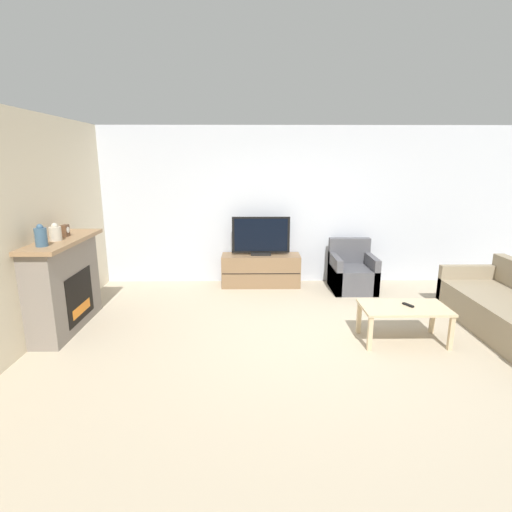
# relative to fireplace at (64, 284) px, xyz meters

# --- Properties ---
(ground_plane) EXTENTS (24.00, 24.00, 0.00)m
(ground_plane) POSITION_rel_fireplace_xyz_m (3.15, -0.46, -0.60)
(ground_plane) COLOR tan
(wall_back) EXTENTS (12.00, 0.06, 2.70)m
(wall_back) POSITION_rel_fireplace_xyz_m (3.15, 2.06, 0.75)
(wall_back) COLOR silver
(wall_back) RESTS_ON ground
(wall_left) EXTENTS (0.06, 12.00, 2.70)m
(wall_left) POSITION_rel_fireplace_xyz_m (-0.21, -0.46, 0.75)
(wall_left) COLOR beige
(wall_left) RESTS_ON ground
(fireplace) EXTENTS (0.48, 1.49, 1.18)m
(fireplace) POSITION_rel_fireplace_xyz_m (0.00, 0.00, 0.00)
(fireplace) COLOR slate
(fireplace) RESTS_ON ground
(mantel_vase_left) EXTENTS (0.13, 0.13, 0.26)m
(mantel_vase_left) POSITION_rel_fireplace_xyz_m (0.02, -0.45, 0.70)
(mantel_vase_left) COLOR #385670
(mantel_vase_left) RESTS_ON fireplace
(mantel_vase_centre_left) EXTENTS (0.14, 0.14, 0.22)m
(mantel_vase_centre_left) POSITION_rel_fireplace_xyz_m (0.02, -0.11, 0.68)
(mantel_vase_centre_left) COLOR beige
(mantel_vase_centre_left) RESTS_ON fireplace
(mantel_clock) EXTENTS (0.08, 0.11, 0.15)m
(mantel_clock) POSITION_rel_fireplace_xyz_m (0.02, 0.15, 0.66)
(mantel_clock) COLOR brown
(mantel_clock) RESTS_ON fireplace
(tv_stand) EXTENTS (1.34, 0.45, 0.55)m
(tv_stand) POSITION_rel_fireplace_xyz_m (2.55, 1.77, -0.33)
(tv_stand) COLOR brown
(tv_stand) RESTS_ON ground
(tv) EXTENTS (0.98, 0.18, 0.66)m
(tv) POSITION_rel_fireplace_xyz_m (2.55, 1.77, 0.26)
(tv) COLOR black
(tv) RESTS_ON tv_stand
(armchair) EXTENTS (0.70, 0.76, 0.83)m
(armchair) POSITION_rel_fireplace_xyz_m (4.08, 1.54, -0.33)
(armchair) COLOR #4C4C51
(armchair) RESTS_ON ground
(coffee_table) EXTENTS (1.01, 0.56, 0.44)m
(coffee_table) POSITION_rel_fireplace_xyz_m (4.21, -0.45, -0.22)
(coffee_table) COLOR #CCB289
(coffee_table) RESTS_ON ground
(remote) EXTENTS (0.11, 0.15, 0.02)m
(remote) POSITION_rel_fireplace_xyz_m (4.26, -0.42, -0.15)
(remote) COLOR black
(remote) RESTS_ON coffee_table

